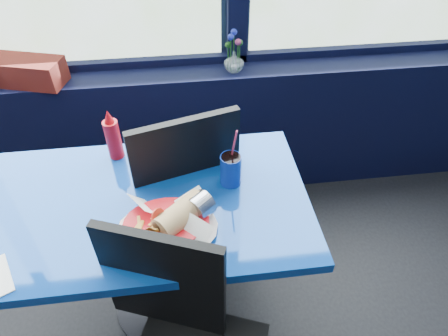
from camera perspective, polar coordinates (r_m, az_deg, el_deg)
window_sill at (r=2.41m, az=-16.92°, el=4.16°), size 5.00×0.26×0.80m
near_table at (r=1.62m, az=-10.51°, el=-9.11°), size 1.20×0.70×0.75m
chair_near_back at (r=1.79m, az=-4.04°, el=-1.92°), size 0.55×0.55×0.99m
planter_box at (r=2.28m, az=-29.26°, el=12.23°), size 0.64×0.33×0.13m
flower_vase at (r=2.09m, az=1.43°, el=15.26°), size 0.12×0.13×0.22m
food_basket at (r=1.35m, az=-7.91°, el=-7.83°), size 0.35×0.35×0.11m
ketchup_bottle at (r=1.64m, az=-15.59°, el=4.34°), size 0.06×0.06×0.22m
soda_cup at (r=1.48m, az=0.97°, el=-0.15°), size 0.08×0.08×0.27m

